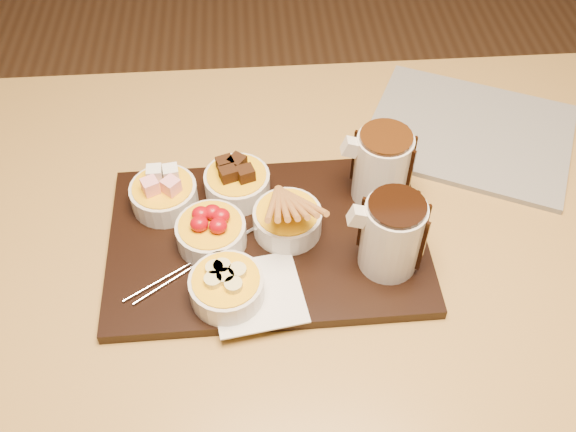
{
  "coord_description": "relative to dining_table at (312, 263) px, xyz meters",
  "views": [
    {
      "loc": [
        -0.09,
        -0.62,
        1.49
      ],
      "look_at": [
        -0.04,
        -0.03,
        0.81
      ],
      "focal_mm": 40.0,
      "sensor_mm": 36.0,
      "label": 1
    }
  ],
  "objects": [
    {
      "name": "ground",
      "position": [
        0.0,
        0.0,
        -0.65
      ],
      "size": [
        5.0,
        5.0,
        0.0
      ],
      "primitive_type": "plane",
      "color": "brown",
      "rests_on": "ground"
    },
    {
      "name": "dining_table",
      "position": [
        0.0,
        0.0,
        0.0
      ],
      "size": [
        1.2,
        0.8,
        0.75
      ],
      "color": "#AC843F",
      "rests_on": "ground"
    },
    {
      "name": "serving_board",
      "position": [
        -0.07,
        -0.03,
        0.11
      ],
      "size": [
        0.46,
        0.31,
        0.02
      ],
      "primitive_type": "cube",
      "rotation": [
        0.0,
        0.0,
        0.01
      ],
      "color": "black",
      "rests_on": "dining_table"
    },
    {
      "name": "napkin",
      "position": [
        -0.09,
        -0.13,
        0.12
      ],
      "size": [
        0.14,
        0.14,
        0.0
      ],
      "primitive_type": "cube",
      "rotation": [
        0.0,
        0.0,
        0.15
      ],
      "color": "white",
      "rests_on": "serving_board"
    },
    {
      "name": "bowl_marshmallows",
      "position": [
        -0.22,
        0.04,
        0.14
      ],
      "size": [
        0.1,
        0.1,
        0.04
      ],
      "primitive_type": "cylinder",
      "color": "silver",
      "rests_on": "serving_board"
    },
    {
      "name": "bowl_cake",
      "position": [
        -0.11,
        0.06,
        0.14
      ],
      "size": [
        0.1,
        0.1,
        0.04
      ],
      "primitive_type": "cylinder",
      "color": "silver",
      "rests_on": "serving_board"
    },
    {
      "name": "bowl_strawberries",
      "position": [
        -0.15,
        -0.04,
        0.14
      ],
      "size": [
        0.1,
        0.1,
        0.04
      ],
      "primitive_type": "cylinder",
      "color": "silver",
      "rests_on": "serving_board"
    },
    {
      "name": "bowl_biscotti",
      "position": [
        -0.04,
        -0.02,
        0.14
      ],
      "size": [
        0.1,
        0.1,
        0.04
      ],
      "primitive_type": "cylinder",
      "color": "silver",
      "rests_on": "serving_board"
    },
    {
      "name": "bowl_bananas",
      "position": [
        -0.13,
        -0.13,
        0.14
      ],
      "size": [
        0.1,
        0.1,
        0.04
      ],
      "primitive_type": "cylinder",
      "color": "silver",
      "rests_on": "serving_board"
    },
    {
      "name": "pitcher_dark_chocolate",
      "position": [
        0.09,
        -0.09,
        0.17
      ],
      "size": [
        0.08,
        0.08,
        0.11
      ],
      "primitive_type": "cylinder",
      "rotation": [
        0.0,
        0.0,
        0.01
      ],
      "color": "silver",
      "rests_on": "serving_board"
    },
    {
      "name": "pitcher_milk_chocolate",
      "position": [
        0.1,
        0.04,
        0.17
      ],
      "size": [
        0.08,
        0.08,
        0.11
      ],
      "primitive_type": "cylinder",
      "rotation": [
        0.0,
        0.0,
        0.01
      ],
      "color": "silver",
      "rests_on": "serving_board"
    },
    {
      "name": "fondue_skewers",
      "position": [
        -0.16,
        -0.06,
        0.12
      ],
      "size": [
        0.17,
        0.24,
        0.01
      ],
      "primitive_type": null,
      "rotation": [
        0.0,
        0.0,
        -1.0
      ],
      "color": "silver",
      "rests_on": "serving_board"
    },
    {
      "name": "newspaper",
      "position": [
        0.29,
        0.18,
        0.1
      ],
      "size": [
        0.42,
        0.38,
        0.01
      ],
      "primitive_type": "cube",
      "rotation": [
        0.0,
        0.0,
        -0.44
      ],
      "color": "beige",
      "rests_on": "dining_table"
    }
  ]
}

